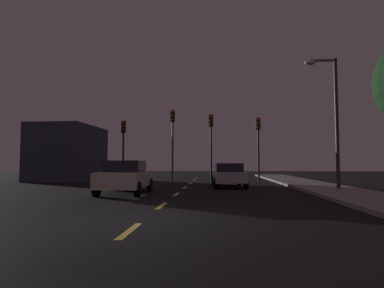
% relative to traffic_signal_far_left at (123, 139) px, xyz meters
% --- Properties ---
extents(ground_plane, '(80.00, 80.00, 0.00)m').
position_rel_traffic_signal_far_left_xyz_m(ground_plane, '(5.24, -8.51, -3.24)').
color(ground_plane, black).
extents(sidewalk_curb_right, '(3.00, 40.00, 0.15)m').
position_rel_traffic_signal_far_left_xyz_m(sidewalk_curb_right, '(12.74, -8.51, -3.17)').
color(sidewalk_curb_right, gray).
rests_on(sidewalk_curb_right, ground_plane).
extents(lane_stripe_nearest, '(0.16, 1.60, 0.01)m').
position_rel_traffic_signal_far_left_xyz_m(lane_stripe_nearest, '(5.24, -16.71, -3.24)').
color(lane_stripe_nearest, '#EACC4C').
rests_on(lane_stripe_nearest, ground_plane).
extents(lane_stripe_second, '(0.16, 1.60, 0.01)m').
position_rel_traffic_signal_far_left_xyz_m(lane_stripe_second, '(5.24, -12.91, -3.24)').
color(lane_stripe_second, '#EACC4C').
rests_on(lane_stripe_second, ground_plane).
extents(lane_stripe_third, '(0.16, 1.60, 0.01)m').
position_rel_traffic_signal_far_left_xyz_m(lane_stripe_third, '(5.24, -9.11, -3.24)').
color(lane_stripe_third, '#EACC4C').
rests_on(lane_stripe_third, ground_plane).
extents(lane_stripe_fourth, '(0.16, 1.60, 0.01)m').
position_rel_traffic_signal_far_left_xyz_m(lane_stripe_fourth, '(5.24, -5.31, -3.24)').
color(lane_stripe_fourth, '#EACC4C').
rests_on(lane_stripe_fourth, ground_plane).
extents(lane_stripe_fifth, '(0.16, 1.60, 0.01)m').
position_rel_traffic_signal_far_left_xyz_m(lane_stripe_fifth, '(5.24, -1.51, -3.24)').
color(lane_stripe_fifth, '#EACC4C').
rests_on(lane_stripe_fifth, ground_plane).
extents(lane_stripe_sixth, '(0.16, 1.60, 0.01)m').
position_rel_traffic_signal_far_left_xyz_m(lane_stripe_sixth, '(5.24, 2.29, -3.24)').
color(lane_stripe_sixth, '#EACC4C').
rests_on(lane_stripe_sixth, ground_plane).
extents(lane_stripe_seventh, '(0.16, 1.60, 0.01)m').
position_rel_traffic_signal_far_left_xyz_m(lane_stripe_seventh, '(5.24, 6.09, -3.24)').
color(lane_stripe_seventh, '#EACC4C').
rests_on(lane_stripe_seventh, ground_plane).
extents(traffic_signal_far_left, '(0.32, 0.38, 4.61)m').
position_rel_traffic_signal_far_left_xyz_m(traffic_signal_far_left, '(0.00, 0.00, 0.00)').
color(traffic_signal_far_left, black).
rests_on(traffic_signal_far_left, ground_plane).
extents(traffic_signal_center_left, '(0.32, 0.38, 5.38)m').
position_rel_traffic_signal_far_left_xyz_m(traffic_signal_center_left, '(3.78, 0.00, 0.49)').
color(traffic_signal_center_left, '#4C4C51').
rests_on(traffic_signal_center_left, ground_plane).
extents(traffic_signal_center_right, '(0.32, 0.38, 5.01)m').
position_rel_traffic_signal_far_left_xyz_m(traffic_signal_center_right, '(6.66, 0.00, 0.26)').
color(traffic_signal_center_right, black).
rests_on(traffic_signal_center_right, ground_plane).
extents(traffic_signal_far_right, '(0.32, 0.38, 4.73)m').
position_rel_traffic_signal_far_left_xyz_m(traffic_signal_far_right, '(10.13, 0.00, 0.08)').
color(traffic_signal_far_right, black).
rests_on(traffic_signal_far_right, ground_plane).
extents(car_stopped_ahead, '(1.99, 4.22, 1.39)m').
position_rel_traffic_signal_far_left_xyz_m(car_stopped_ahead, '(7.76, -4.60, -2.53)').
color(car_stopped_ahead, silver).
rests_on(car_stopped_ahead, ground_plane).
extents(car_adjacent_lane, '(2.09, 4.10, 1.52)m').
position_rel_traffic_signal_far_left_xyz_m(car_adjacent_lane, '(2.87, -9.03, -2.47)').
color(car_adjacent_lane, beige).
rests_on(car_adjacent_lane, ground_plane).
extents(street_lamp_right, '(1.60, 0.36, 6.69)m').
position_rel_traffic_signal_far_left_xyz_m(street_lamp_right, '(12.80, -7.20, 0.79)').
color(street_lamp_right, '#2D2D30').
rests_on(street_lamp_right, ground_plane).
extents(storefront_left, '(4.19, 6.27, 4.38)m').
position_rel_traffic_signal_far_left_xyz_m(storefront_left, '(-4.86, 1.24, -1.06)').
color(storefront_left, '#333847').
rests_on(storefront_left, ground_plane).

